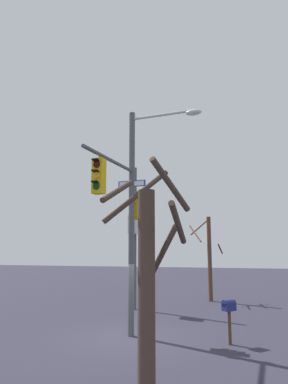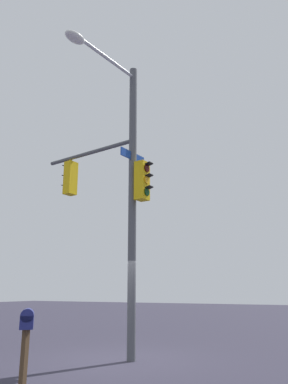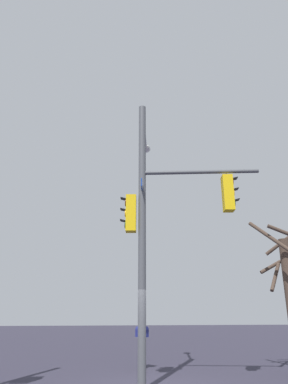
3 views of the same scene
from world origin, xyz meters
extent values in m
cylinder|color=#4C4F54|center=(0.00, 0.34, 4.16)|extent=(0.22, 0.22, 8.31)
cylinder|color=silver|center=(1.21, 0.15, 8.06)|extent=(2.43, 0.48, 0.10)
ellipsoid|color=silver|center=(2.41, -0.04, 7.98)|extent=(0.65, 0.45, 0.20)
cylinder|color=#4C4F54|center=(-0.28, -1.41, 5.98)|extent=(0.68, 3.51, 0.12)
cube|color=gold|center=(-0.41, -2.19, 5.28)|extent=(0.40, 0.35, 1.10)
cylinder|color=#2F0403|center=(-0.43, -2.36, 5.62)|extent=(0.22, 0.06, 0.22)
cube|color=black|center=(-0.44, -2.43, 5.74)|extent=(0.23, 0.19, 0.06)
cylinder|color=#F2A814|center=(-0.43, -2.36, 5.28)|extent=(0.22, 0.06, 0.22)
cube|color=black|center=(-0.44, -2.43, 5.40)|extent=(0.23, 0.19, 0.06)
cylinder|color=black|center=(-0.43, -2.36, 4.94)|extent=(0.22, 0.06, 0.22)
cube|color=black|center=(-0.44, -2.43, 5.06)|extent=(0.23, 0.19, 0.06)
cylinder|color=#4C4F54|center=(-0.41, -2.19, 5.90)|extent=(0.04, 0.04, 0.15)
cube|color=gold|center=(0.05, 0.67, 4.69)|extent=(0.39, 0.34, 1.10)
cylinder|color=#2F0403|center=(0.07, 0.83, 5.03)|extent=(0.22, 0.06, 0.22)
cube|color=black|center=(0.08, 0.91, 5.15)|extent=(0.23, 0.18, 0.06)
cylinder|color=#F2A814|center=(0.07, 0.83, 4.69)|extent=(0.22, 0.06, 0.22)
cube|color=black|center=(0.08, 0.91, 4.81)|extent=(0.23, 0.18, 0.06)
cylinder|color=black|center=(0.07, 0.83, 4.35)|extent=(0.22, 0.06, 0.22)
cube|color=black|center=(0.08, 0.91, 4.47)|extent=(0.23, 0.18, 0.06)
cube|color=navy|center=(0.00, 0.34, 5.49)|extent=(1.09, 0.18, 0.24)
cube|color=white|center=(-0.01, 0.32, 5.49)|extent=(0.99, 0.15, 0.18)
cube|color=#4C3823|center=(3.40, -0.01, 0.53)|extent=(0.10, 0.10, 1.05)
cube|color=navy|center=(3.40, -0.01, 1.17)|extent=(0.49, 0.47, 0.24)
cylinder|color=navy|center=(3.40, -0.01, 1.29)|extent=(0.49, 0.47, 0.24)
cylinder|color=#45352B|center=(2.21, -5.12, 4.36)|extent=(0.71, 1.26, 0.98)
cylinder|color=#45352B|center=(1.25, -4.17, 4.32)|extent=(1.47, 0.92, 1.36)
cylinder|color=#45352B|center=(2.31, -4.89, 3.60)|extent=(0.22, 1.42, 0.82)
cylinder|color=#45352B|center=(1.96, -4.54, 3.07)|extent=(0.76, 0.81, 1.06)
camera|label=1|loc=(3.08, -11.84, 3.14)|focal=31.49mm
camera|label=2|loc=(8.97, 5.26, 1.75)|focal=35.10mm
camera|label=3|loc=(-10.02, 1.36, 1.97)|focal=32.80mm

